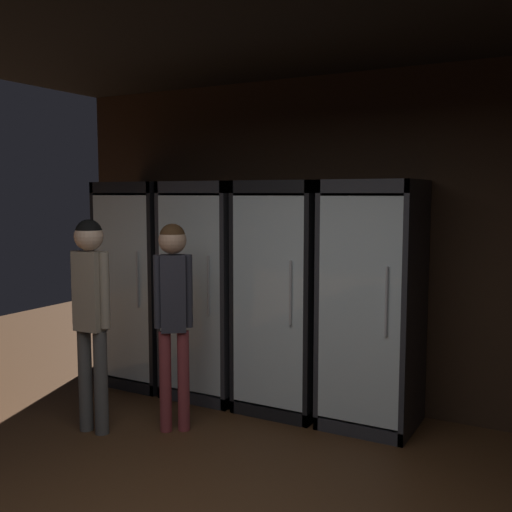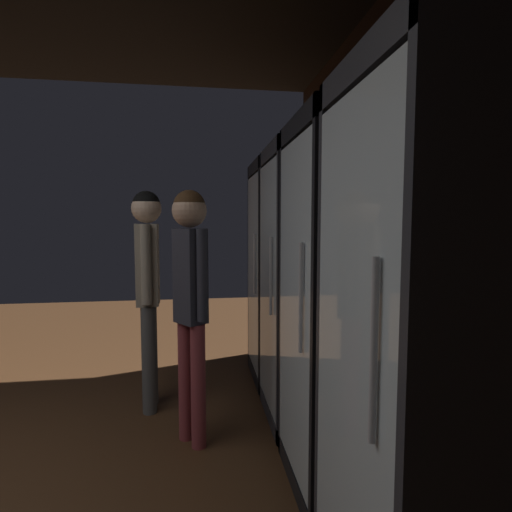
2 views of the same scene
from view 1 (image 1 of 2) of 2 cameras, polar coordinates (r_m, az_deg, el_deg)
wall_back at (r=5.07m, az=11.18°, el=1.20°), size 6.00×0.06×2.80m
cooler_far_left at (r=5.85m, az=-10.32°, el=-2.75°), size 0.70×0.68×1.91m
cooler_left at (r=5.42m, az=-4.12°, el=-3.31°), size 0.70×0.68×1.91m
cooler_center at (r=5.05m, az=3.04°, el=-3.96°), size 0.70×0.68×1.91m
cooler_right at (r=4.78m, az=11.17°, el=-4.68°), size 0.70×0.68×1.91m
shopper_near at (r=4.65m, az=-15.44°, el=-4.07°), size 0.35×0.21×1.62m
shopper_far at (r=4.55m, az=-7.87°, el=-4.02°), size 0.25×0.22×1.59m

